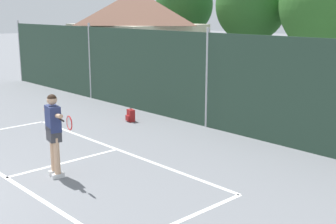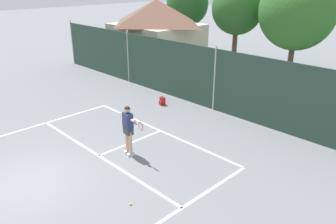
# 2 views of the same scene
# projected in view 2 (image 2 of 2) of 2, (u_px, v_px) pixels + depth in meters

# --- Properties ---
(ground_plane) EXTENTS (120.00, 120.00, 0.00)m
(ground_plane) POSITION_uv_depth(u_px,v_px,m) (31.00, 183.00, 10.43)
(ground_plane) COLOR slate
(court_markings) EXTENTS (8.30, 11.10, 0.01)m
(court_markings) POSITION_uv_depth(u_px,v_px,m) (51.00, 175.00, 10.85)
(court_markings) COLOR white
(court_markings) RESTS_ON ground
(chainlink_fence) EXTENTS (26.09, 0.09, 3.09)m
(chainlink_fence) POSITION_uv_depth(u_px,v_px,m) (215.00, 80.00, 15.72)
(chainlink_fence) COLOR #284233
(chainlink_fence) RESTS_ON ground
(clubhouse_building) EXTENTS (5.81, 5.20, 4.56)m
(clubhouse_building) POSITION_uv_depth(u_px,v_px,m) (157.00, 32.00, 23.46)
(clubhouse_building) COLOR beige
(clubhouse_building) RESTS_ON ground
(treeline_backdrop) EXTENTS (24.23, 4.43, 6.40)m
(treeline_backdrop) POSITION_uv_depth(u_px,v_px,m) (303.00, 14.00, 21.01)
(treeline_backdrop) COLOR brown
(treeline_backdrop) RESTS_ON ground
(tennis_player) EXTENTS (1.44, 0.32, 1.85)m
(tennis_player) POSITION_uv_depth(u_px,v_px,m) (128.00, 126.00, 11.72)
(tennis_player) COLOR silver
(tennis_player) RESTS_ON ground
(tennis_ball) EXTENTS (0.07, 0.07, 0.07)m
(tennis_ball) POSITION_uv_depth(u_px,v_px,m) (131.00, 204.00, 9.43)
(tennis_ball) COLOR #CCE033
(tennis_ball) RESTS_ON ground
(backpack_red) EXTENTS (0.31, 0.29, 0.46)m
(backpack_red) POSITION_uv_depth(u_px,v_px,m) (162.00, 101.00, 16.77)
(backpack_red) COLOR maroon
(backpack_red) RESTS_ON ground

